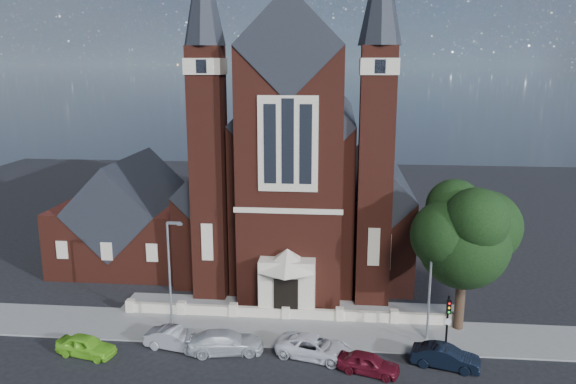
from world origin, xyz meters
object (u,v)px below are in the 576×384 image
street_lamp_right (432,278)px  street_tree (467,238)px  car_navy (446,357)px  parish_hall (132,221)px  car_white_suv (314,347)px  car_silver_a (176,339)px  church (302,171)px  car_dark_red (368,363)px  street_lamp_left (170,269)px  car_lime_van (86,346)px  traffic_signal (448,317)px  car_silver_b (225,342)px

street_lamp_right → street_tree: bearing=34.3°
street_lamp_right → car_navy: street_lamp_right is taller
parish_hall → car_white_suv: parish_hall is taller
street_tree → car_silver_a: (-19.49, -4.35, -6.26)m
car_white_suv → car_navy: size_ratio=1.18×
church → car_dark_red: (5.79, -23.46, -7.53)m
street_tree → car_silver_a: 20.93m
church → parish_hall: 17.26m
street_lamp_left → car_lime_van: size_ratio=2.01×
church → car_navy: size_ratio=8.24×
parish_hall → traffic_signal: parish_hall is taller
street_lamp_left → traffic_signal: street_lamp_left is taller
car_white_suv → car_dark_red: bearing=-100.4°
parish_hall → church: bearing=17.2°
car_silver_a → car_silver_b: size_ratio=0.84×
car_navy → street_lamp_left: bearing=94.9°
traffic_signal → church: bearing=118.2°
parish_hall → car_white_suv: size_ratio=2.43×
street_tree → street_lamp_right: (-2.51, -1.71, -2.36)m
street_lamp_right → car_silver_a: bearing=-171.2°
street_lamp_left → street_lamp_right: bearing=0.0°
parish_hall → car_dark_red: size_ratio=3.17×
street_lamp_right → car_lime_van: (-22.60, -4.07, -3.91)m
parish_hall → car_lime_van: (3.49, -18.07, -3.33)m
street_tree → traffic_signal: (-1.60, -3.28, -4.38)m
car_lime_van → car_silver_a: bearing=-63.5°
street_tree → street_lamp_left: (-20.51, -1.71, -2.36)m
street_lamp_right → car_silver_b: 14.44m
street_lamp_left → car_white_suv: (10.29, -2.90, -3.90)m
church → car_dark_red: bearing=-76.1°
church → street_tree: bearing=-53.8°
street_tree → car_dark_red: street_tree is taller
car_navy → car_white_suv: bearing=101.9°
street_tree → car_silver_b: (-16.13, -4.55, -6.22)m
street_tree → car_silver_b: bearing=-164.3°
traffic_signal → car_dark_red: bearing=-150.5°
traffic_signal → car_lime_van: traffic_signal is taller
street_tree → car_lime_van: (-25.11, -5.78, -6.27)m
car_silver_b → car_dark_red: size_ratio=1.32×
parish_hall → car_silver_a: (9.10, -16.64, -3.31)m
street_tree → street_lamp_left: bearing=-175.2°
street_tree → traffic_signal: street_tree is taller
car_silver_a → car_dark_red: bearing=-87.2°
car_white_suv → parish_hall: bearing=62.3°
church → car_lime_van: size_ratio=8.67×
church → car_white_suv: (2.38, -21.85, -7.49)m
car_white_suv → church: bearing=21.2°
traffic_signal → car_silver_b: traffic_signal is taller
church → car_silver_a: (-6.90, -21.58, -7.48)m
car_lime_van → car_navy: 23.17m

